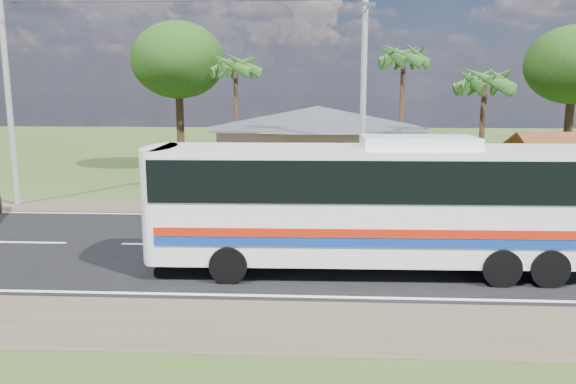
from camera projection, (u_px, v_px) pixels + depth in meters
The scene contains 13 objects.
ground at pixel (287, 247), 19.23m from camera, with size 120.00×120.00×0.00m, color #354B1A.
road at pixel (287, 247), 19.23m from camera, with size 120.00×16.00×0.03m.
house at pixel (317, 137), 31.46m from camera, with size 12.40×10.00×5.00m.
waiting_shed at pixel (572, 145), 26.40m from camera, with size 5.20×4.48×3.35m.
concrete_barrier at pixel (573, 205), 24.02m from camera, with size 7.00×0.30×0.90m, color #9E9E99.
utility_poles at pixel (356, 79), 24.41m from camera, with size 32.80×2.22×11.00m.
palm_near at pixel (485, 81), 28.49m from camera, with size 2.80×2.80×6.70m.
palm_mid at pixel (404, 57), 32.83m from camera, with size 2.80×2.80×8.20m.
palm_far at pixel (235, 66), 33.94m from camera, with size 2.80×2.80×7.70m.
tree_behind_house at pixel (178, 61), 36.04m from camera, with size 6.00×6.00×9.61m.
tree_behind_shed at pixel (574, 65), 32.88m from camera, with size 5.60×5.60×9.02m.
coach_bus at pixel (380, 195), 16.31m from camera, with size 12.95×3.01×4.01m.
motorcycle at pixel (364, 200), 24.93m from camera, with size 0.62×1.76×0.93m, color black.
Camera 1 is at (1.04, -18.54, 5.35)m, focal length 35.00 mm.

